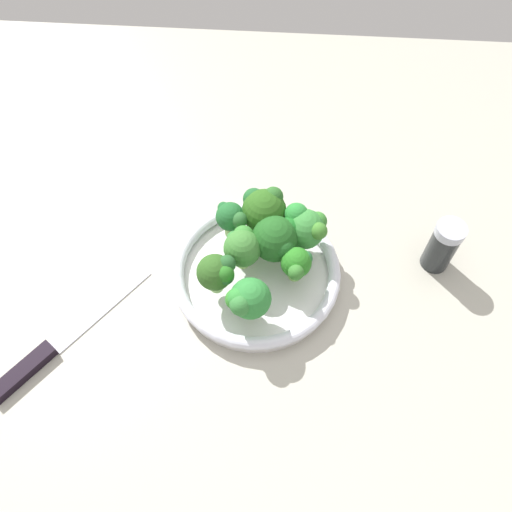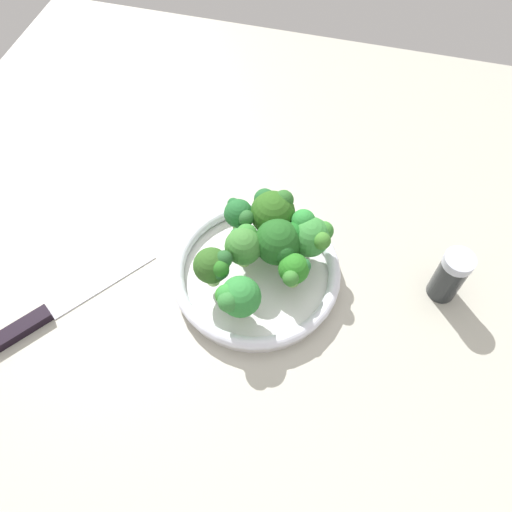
{
  "view_description": "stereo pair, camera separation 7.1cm",
  "coord_description": "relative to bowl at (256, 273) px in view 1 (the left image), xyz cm",
  "views": [
    {
      "loc": [
        35.19,
        2.06,
        66.05
      ],
      "look_at": [
        -3.17,
        -0.69,
        6.29
      ],
      "focal_mm": 35.62,
      "sensor_mm": 36.0,
      "label": 1
    },
    {
      "loc": [
        34.03,
        9.06,
        66.05
      ],
      "look_at": [
        -3.17,
        -0.69,
        6.29
      ],
      "focal_mm": 35.62,
      "sensor_mm": 36.0,
      "label": 2
    }
  ],
  "objects": [
    {
      "name": "pepper_shaker",
      "position": [
        -4.77,
        26.96,
        2.96
      ],
      "size": [
        4.3,
        4.3,
        9.15
      ],
      "color": "#242729",
      "rests_on": "ground_plane"
    },
    {
      "name": "broccoli_floret_4",
      "position": [
        -7.2,
        0.6,
        5.96
      ],
      "size": [
        6.66,
        6.6,
        7.59
      ],
      "color": "#78B353",
      "rests_on": "bowl"
    },
    {
      "name": "broccoli_floret_1",
      "position": [
        1.14,
        5.72,
        5.13
      ],
      "size": [
        4.92,
        4.43,
        5.76
      ],
      "color": "#80B654",
      "rests_on": "bowl"
    },
    {
      "name": "knife",
      "position": [
        13.2,
        -27.15,
        -1.12
      ],
      "size": [
        22.72,
        17.88,
        1.5
      ],
      "color": "silver",
      "rests_on": "ground_plane"
    },
    {
      "name": "broccoli_floret_0",
      "position": [
        -0.77,
        -1.99,
        5.66
      ],
      "size": [
        5.93,
        5.31,
        6.73
      ],
      "color": "#8DBD5C",
      "rests_on": "bowl"
    },
    {
      "name": "broccoli_floret_6",
      "position": [
        -5.7,
        -4.03,
        5.61
      ],
      "size": [
        4.37,
        4.77,
        6.27
      ],
      "color": "#8ABC60",
      "rests_on": "bowl"
    },
    {
      "name": "broccoli_floret_3",
      "position": [
        3.81,
        -4.9,
        5.9
      ],
      "size": [
        5.02,
        5.37,
        6.78
      ],
      "color": "#8FC469",
      "rests_on": "bowl"
    },
    {
      "name": "bowl",
      "position": [
        0.0,
        0.0,
        0.0
      ],
      "size": [
        24.82,
        24.82,
        3.29
      ],
      "color": "silver",
      "rests_on": "ground_plane"
    },
    {
      "name": "broccoli_floret_7",
      "position": [
        -4.93,
        6.7,
        5.47
      ],
      "size": [
        6.07,
        6.27,
        6.82
      ],
      "color": "#7DC059",
      "rests_on": "bowl"
    },
    {
      "name": "ground_plane",
      "position": [
        3.17,
        0.69,
        -2.93
      ],
      "size": [
        130.0,
        130.0,
        2.5
      ],
      "primitive_type": "cube",
      "color": "#B0AD9E"
    },
    {
      "name": "broccoli_floret_2",
      "position": [
        7.52,
        -0.64,
        5.71
      ],
      "size": [
        5.8,
        6.05,
        6.74
      ],
      "color": "#94CF68",
      "rests_on": "bowl"
    },
    {
      "name": "broccoli_floret_5",
      "position": [
        -2.5,
        2.83,
        5.58
      ],
      "size": [
        6.65,
        7.04,
        7.25
      ],
      "color": "#8FCF69",
      "rests_on": "bowl"
    }
  ]
}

